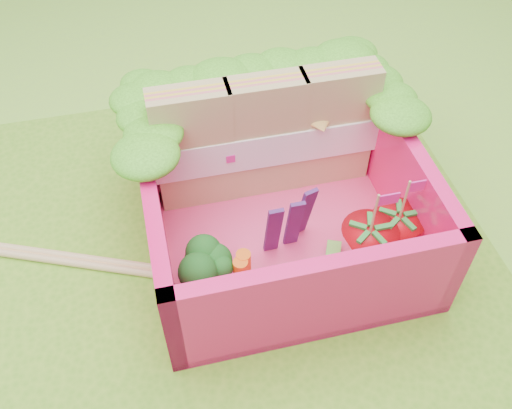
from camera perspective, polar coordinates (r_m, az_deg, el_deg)
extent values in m
plane|color=#94DB3D|center=(2.96, -2.11, -4.79)|extent=(14.00, 14.00, 0.00)
cube|color=#65A926|center=(2.94, -2.12, -4.62)|extent=(2.60, 2.60, 0.03)
cube|color=#F43E7A|center=(2.98, 2.33, -2.47)|extent=(1.30, 1.30, 0.05)
cube|color=#FF156A|center=(3.22, -0.40, 8.64)|extent=(1.30, 0.07, 0.55)
cube|color=#FF156A|center=(2.44, 6.31, -9.62)|extent=(1.30, 0.07, 0.55)
cube|color=#FF156A|center=(2.74, -10.04, -1.44)|extent=(0.07, 1.30, 0.55)
cube|color=#FF156A|center=(2.98, 14.00, 2.79)|extent=(0.07, 1.30, 0.55)
ellipsoid|color=#398818|center=(2.94, -9.99, 11.62)|extent=(0.30, 0.30, 0.11)
ellipsoid|color=#398818|center=(2.95, -6.73, 12.17)|extent=(0.30, 0.30, 0.11)
ellipsoid|color=#398818|center=(2.97, -3.49, 12.67)|extent=(0.30, 0.30, 0.11)
ellipsoid|color=#398818|center=(3.00, -0.28, 13.12)|extent=(0.30, 0.30, 0.11)
ellipsoid|color=#398818|center=(3.03, 2.88, 13.53)|extent=(0.30, 0.30, 0.11)
ellipsoid|color=#398818|center=(3.08, 5.96, 13.89)|extent=(0.30, 0.30, 0.11)
ellipsoid|color=#398818|center=(3.13, 8.96, 14.19)|extent=(0.30, 0.30, 0.11)
ellipsoid|color=#398818|center=(2.57, -10.50, 5.16)|extent=(0.27, 0.27, 0.10)
ellipsoid|color=#398818|center=(2.68, -10.83, 7.14)|extent=(0.27, 0.27, 0.10)
ellipsoid|color=#398818|center=(2.78, -11.14, 8.97)|extent=(0.27, 0.27, 0.10)
ellipsoid|color=#398818|center=(2.90, -11.44, 10.66)|extent=(0.27, 0.27, 0.10)
ellipsoid|color=#398818|center=(3.01, -11.71, 12.23)|extent=(0.27, 0.27, 0.10)
ellipsoid|color=#398818|center=(2.81, 13.79, 8.86)|extent=(0.27, 0.27, 0.10)
ellipsoid|color=#398818|center=(2.91, 12.72, 10.59)|extent=(0.27, 0.27, 0.10)
ellipsoid|color=#398818|center=(3.01, 11.71, 12.21)|extent=(0.27, 0.27, 0.10)
ellipsoid|color=#398818|center=(3.11, 10.75, 13.71)|extent=(0.27, 0.27, 0.10)
ellipsoid|color=#398818|center=(3.22, 9.85, 15.12)|extent=(0.27, 0.27, 0.10)
cube|color=tan|center=(2.87, -6.25, 5.64)|extent=(0.39, 0.15, 0.69)
cube|color=tan|center=(2.92, 0.95, 6.81)|extent=(0.39, 0.15, 0.69)
cube|color=tan|center=(3.01, 7.85, 7.83)|extent=(0.39, 0.15, 0.69)
cube|color=white|center=(2.95, 0.94, 6.30)|extent=(1.26, 0.18, 0.20)
cylinder|color=#559246|center=(2.68, -4.80, -7.82)|extent=(0.12, 0.12, 0.12)
ellipsoid|color=#16531D|center=(2.58, -4.96, -6.33)|extent=(0.31, 0.31, 0.12)
cylinder|color=#EF5314|center=(2.63, -1.52, -7.26)|extent=(0.07, 0.07, 0.23)
cylinder|color=#EF5314|center=(2.65, -1.23, -6.51)|extent=(0.07, 0.07, 0.24)
cube|color=#471854|center=(2.70, 1.74, -2.62)|extent=(0.07, 0.02, 0.38)
cube|color=#471854|center=(2.73, 3.80, -1.93)|extent=(0.07, 0.02, 0.38)
cube|color=#471854|center=(2.78, 4.87, -0.79)|extent=(0.07, 0.04, 0.38)
cone|color=red|center=(2.75, 10.97, -4.33)|extent=(0.27, 0.27, 0.27)
cylinder|color=tan|center=(2.56, 11.77, -0.88)|extent=(0.01, 0.01, 0.24)
cube|color=#E5269A|center=(2.52, 13.09, 0.52)|extent=(0.10, 0.01, 0.06)
cone|color=red|center=(2.84, 13.71, -2.90)|extent=(0.26, 0.26, 0.26)
cylinder|color=tan|center=(2.66, 14.66, 0.45)|extent=(0.01, 0.01, 0.24)
cube|color=#E5269A|center=(2.62, 15.97, 1.81)|extent=(0.10, 0.01, 0.06)
cube|color=#6CBE3B|center=(2.94, 13.10, -3.66)|extent=(0.33, 0.15, 0.05)
cube|color=#6CBE3B|center=(2.79, 7.54, -6.46)|extent=(0.19, 0.32, 0.05)
cube|color=#E1B57B|center=(3.06, -20.52, -5.08)|extent=(2.28, 1.00, 0.04)
cube|color=#E1B57B|center=(3.06, -19.52, -4.67)|extent=(2.28, 1.00, 0.04)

